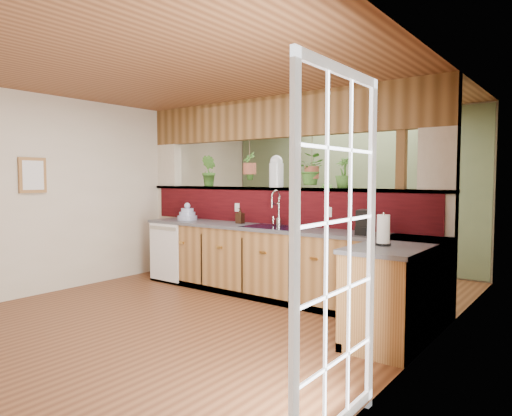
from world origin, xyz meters
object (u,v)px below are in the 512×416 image
Objects in this scene: paper_towel at (383,230)px; soap_dispenser at (240,216)px; dish_stack at (187,215)px; glass_jar at (276,171)px; shelving_console at (307,235)px; coffee_maker at (365,223)px; faucet at (277,206)px.

soap_dispenser is at bearing 161.28° from paper_towel.
dish_stack is 1.39× the size of soap_dispenser.
soap_dispenser is 0.49× the size of glass_jar.
shelving_console is at bearing 96.18° from soap_dispenser.
glass_jar is (-1.46, 0.42, 0.58)m from coffee_maker.
dish_stack is at bearing -165.46° from glass_jar.
faucet is at bearing 4.94° from dish_stack.
soap_dispenser is 0.77× the size of coffee_maker.
coffee_maker is 0.90× the size of paper_towel.
glass_jar reaches higher than soap_dispenser.
soap_dispenser is at bearing -60.07° from shelving_console.
coffee_maker reaches higher than soap_dispenser.
shelving_console is at bearing 72.51° from dish_stack.
shelving_console is (-0.64, 1.90, -1.11)m from glass_jar.
coffee_maker is at bearing -1.52° from dish_stack.
glass_jar is (-0.16, 0.22, 0.46)m from faucet.
paper_towel is 2.27m from glass_jar.
dish_stack is 2.80m from coffee_maker.
soap_dispenser is (-0.56, -0.07, -0.14)m from faucet.
paper_towel is at bearing -18.72° from soap_dispenser.
faucet reaches higher than soap_dispenser.
coffee_maker is at bearing -8.92° from faucet.
dish_stack is 0.20× the size of shelving_console.
dish_stack is 0.97× the size of paper_towel.
faucet is 1.54× the size of paper_towel.
paper_towel is 0.21× the size of shelving_console.
shelving_console is (-2.56, 2.97, -0.54)m from paper_towel.
soap_dispenser is at bearing 3.84° from dish_stack.
paper_towel reaches higher than coffee_maker.
soap_dispenser reaches higher than shelving_console.
faucet is 0.58m from soap_dispenser.
soap_dispenser is 0.78m from glass_jar.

